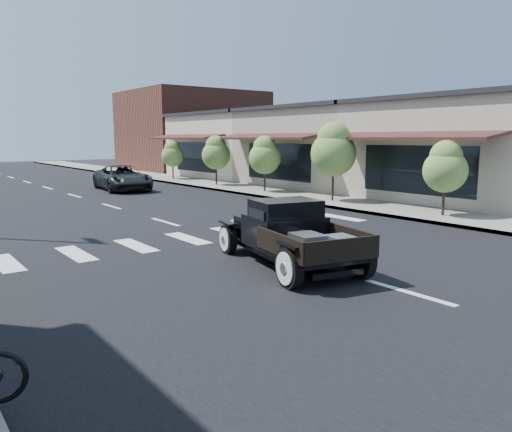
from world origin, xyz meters
TOP-DOWN VIEW (x-y plane):
  - ground at (0.00, 0.00)m, footprint 120.00×120.00m
  - road at (0.00, 15.00)m, footprint 14.00×80.00m
  - road_markings at (0.00, 10.00)m, footprint 12.00×60.00m
  - sidewalk_right at (8.50, 15.00)m, footprint 3.00×80.00m
  - storefront_near at (15.00, 4.00)m, footprint 10.00×9.00m
  - storefront_mid at (15.00, 13.00)m, footprint 10.00×9.00m
  - storefront_far at (15.00, 22.00)m, footprint 10.00×9.00m
  - far_building_right at (15.50, 32.00)m, footprint 11.00×10.00m
  - small_tree_a at (8.30, 1.60)m, footprint 1.55×1.55m
  - small_tree_b at (8.30, 7.09)m, footprint 2.00×2.00m
  - small_tree_c at (8.30, 12.01)m, footprint 1.66×1.66m
  - small_tree_d at (8.30, 16.70)m, footprint 1.68×1.68m
  - small_tree_e at (8.30, 22.20)m, footprint 1.50×1.50m
  - hotrod_pickup at (-0.45, -0.09)m, footprint 2.95×4.78m
  - second_car at (3.04, 18.16)m, footprint 2.83×5.20m

SIDE VIEW (x-z plane):
  - ground at x=0.00m, z-range 0.00..0.00m
  - road_markings at x=0.00m, z-range -0.03..0.03m
  - road at x=0.00m, z-range 0.00..0.02m
  - sidewalk_right at x=8.50m, z-range 0.00..0.15m
  - second_car at x=3.04m, z-range 0.00..1.38m
  - hotrod_pickup at x=-0.45m, z-range 0.00..1.54m
  - small_tree_e at x=8.30m, z-range 0.15..2.65m
  - small_tree_a at x=8.30m, z-range 0.15..2.73m
  - small_tree_c at x=8.30m, z-range 0.15..2.92m
  - small_tree_d at x=8.30m, z-range 0.15..2.95m
  - small_tree_b at x=8.30m, z-range 0.15..3.48m
  - storefront_near at x=15.00m, z-range 0.00..4.50m
  - storefront_mid at x=15.00m, z-range 0.00..4.50m
  - storefront_far at x=15.00m, z-range 0.00..4.50m
  - far_building_right at x=15.50m, z-range 0.00..7.00m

